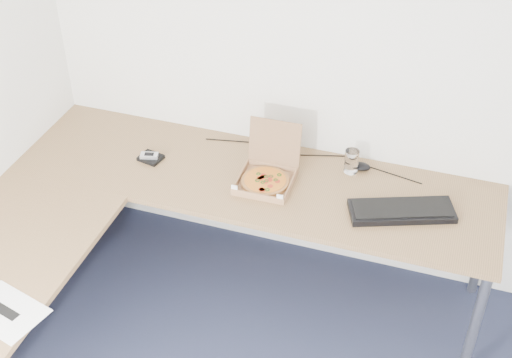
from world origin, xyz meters
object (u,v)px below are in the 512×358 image
(drinking_glass, at_px, (352,161))
(wallet, at_px, (151,158))
(desk, at_px, (163,220))
(keyboard, at_px, (402,211))
(pizza_box, at_px, (266,177))

(drinking_glass, height_order, wallet, drinking_glass)
(desk, relative_size, keyboard, 4.97)
(desk, distance_m, keyboard, 1.15)
(wallet, bearing_deg, pizza_box, 11.63)
(drinking_glass, bearing_deg, pizza_box, -149.40)
(pizza_box, height_order, wallet, pizza_box)
(desk, height_order, pizza_box, pizza_box)
(desk, bearing_deg, wallet, 121.64)
(pizza_box, xyz_separation_m, wallet, (-0.65, -0.00, -0.02))
(pizza_box, height_order, keyboard, pizza_box)
(pizza_box, xyz_separation_m, keyboard, (0.69, -0.03, -0.02))
(pizza_box, distance_m, drinking_glass, 0.45)
(desk, xyz_separation_m, wallet, (-0.25, 0.41, 0.04))
(desk, xyz_separation_m, keyboard, (1.09, 0.38, 0.05))
(desk, bearing_deg, drinking_glass, 39.12)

